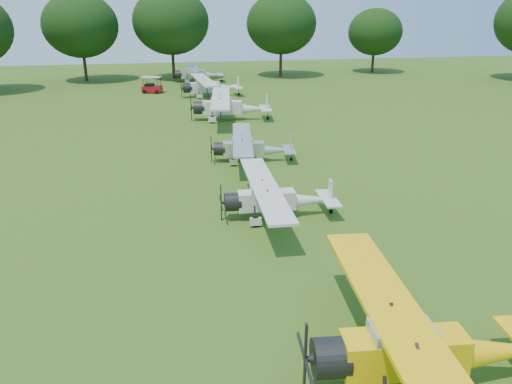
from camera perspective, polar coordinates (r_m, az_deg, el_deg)
The scene contains 9 objects.
ground at distance 23.61m, azimuth 2.26°, elevation -5.27°, with size 160.00×160.00×0.00m, color #2F4E13.
tree_belt at distance 22.66m, azimuth 11.56°, elevation 14.46°, with size 137.36×130.27×14.52m.
aircraft_2 at distance 15.30m, azimuth 18.55°, elevation -16.35°, with size 7.35×11.69×2.30m.
aircraft_3 at distance 25.48m, azimuth 2.20°, elevation -0.55°, with size 6.09×9.69×1.91m.
aircraft_4 at distance 34.86m, azimuth -0.70°, elevation 5.23°, with size 5.96×9.45×1.85m.
aircraft_5 at distance 48.14m, azimuth -3.20°, elevation 9.86°, with size 7.76×12.30×2.41m.
aircraft_6 at distance 61.31m, azimuth -5.36°, elevation 12.04°, with size 7.36×11.72×2.31m.
aircraft_7 at distance 73.74m, azimuth -6.78°, elevation 13.38°, with size 7.25×11.56×2.27m.
golf_cart at distance 65.26m, azimuth -11.83°, elevation 11.61°, with size 2.67×2.09×2.01m.
Camera 1 is at (-5.11, -20.65, 10.24)m, focal length 35.00 mm.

